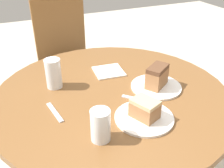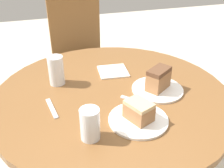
{
  "view_description": "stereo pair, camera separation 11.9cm",
  "coord_description": "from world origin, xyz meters",
  "px_view_note": "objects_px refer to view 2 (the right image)",
  "views": [
    {
      "loc": [
        -0.41,
        -0.94,
        1.38
      ],
      "look_at": [
        0.0,
        0.0,
        0.79
      ],
      "focal_mm": 42.0,
      "sensor_mm": 36.0,
      "label": 1
    },
    {
      "loc": [
        -0.3,
        -0.98,
        1.38
      ],
      "look_at": [
        0.0,
        0.0,
        0.79
      ],
      "focal_mm": 42.0,
      "sensor_mm": 36.0,
      "label": 2
    }
  ],
  "objects_px": {
    "cake_slice_near": "(158,79)",
    "glass_water": "(90,126)",
    "plate_near": "(157,89)",
    "glass_lemonade": "(56,72)",
    "chair": "(82,59)",
    "cake_slice_far": "(139,111)",
    "plate_far": "(138,120)"
  },
  "relations": [
    {
      "from": "plate_near",
      "to": "glass_lemonade",
      "type": "bearing_deg",
      "value": 155.24
    },
    {
      "from": "plate_far",
      "to": "cake_slice_near",
      "type": "bearing_deg",
      "value": 47.44
    },
    {
      "from": "chair",
      "to": "glass_water",
      "type": "height_order",
      "value": "chair"
    },
    {
      "from": "glass_lemonade",
      "to": "chair",
      "type": "bearing_deg",
      "value": 71.42
    },
    {
      "from": "glass_water",
      "to": "chair",
      "type": "bearing_deg",
      "value": 80.71
    },
    {
      "from": "cake_slice_near",
      "to": "glass_water",
      "type": "distance_m",
      "value": 0.43
    },
    {
      "from": "plate_far",
      "to": "glass_water",
      "type": "bearing_deg",
      "value": -168.7
    },
    {
      "from": "cake_slice_far",
      "to": "glass_water",
      "type": "distance_m",
      "value": 0.2
    },
    {
      "from": "cake_slice_near",
      "to": "glass_water",
      "type": "relative_size",
      "value": 1.13
    },
    {
      "from": "chair",
      "to": "plate_far",
      "type": "xyz_separation_m",
      "value": [
        0.0,
        -1.17,
        0.25
      ]
    },
    {
      "from": "glass_lemonade",
      "to": "glass_water",
      "type": "height_order",
      "value": "glass_lemonade"
    },
    {
      "from": "chair",
      "to": "plate_far",
      "type": "bearing_deg",
      "value": -98.77
    },
    {
      "from": "cake_slice_near",
      "to": "glass_lemonade",
      "type": "relative_size",
      "value": 0.97
    },
    {
      "from": "plate_far",
      "to": "cake_slice_far",
      "type": "bearing_deg",
      "value": 0.0
    },
    {
      "from": "glass_water",
      "to": "glass_lemonade",
      "type": "bearing_deg",
      "value": 98.74
    },
    {
      "from": "plate_near",
      "to": "cake_slice_near",
      "type": "bearing_deg",
      "value": 180.0
    },
    {
      "from": "cake_slice_near",
      "to": "glass_lemonade",
      "type": "distance_m",
      "value": 0.48
    },
    {
      "from": "chair",
      "to": "cake_slice_near",
      "type": "xyz_separation_m",
      "value": [
        0.17,
        -0.99,
        0.31
      ]
    },
    {
      "from": "cake_slice_near",
      "to": "cake_slice_far",
      "type": "bearing_deg",
      "value": -132.56
    },
    {
      "from": "chair",
      "to": "glass_lemonade",
      "type": "height_order",
      "value": "chair"
    },
    {
      "from": "cake_slice_near",
      "to": "cake_slice_far",
      "type": "distance_m",
      "value": 0.25
    },
    {
      "from": "chair",
      "to": "plate_near",
      "type": "relative_size",
      "value": 4.12
    },
    {
      "from": "plate_far",
      "to": "cake_slice_near",
      "type": "distance_m",
      "value": 0.26
    },
    {
      "from": "plate_near",
      "to": "glass_water",
      "type": "relative_size",
      "value": 1.96
    },
    {
      "from": "glass_lemonade",
      "to": "cake_slice_far",
      "type": "bearing_deg",
      "value": -55.7
    },
    {
      "from": "plate_far",
      "to": "glass_water",
      "type": "distance_m",
      "value": 0.21
    },
    {
      "from": "plate_far",
      "to": "glass_lemonade",
      "type": "relative_size",
      "value": 1.66
    },
    {
      "from": "chair",
      "to": "glass_water",
      "type": "bearing_deg",
      "value": -108.08
    },
    {
      "from": "chair",
      "to": "glass_lemonade",
      "type": "xyz_separation_m",
      "value": [
        -0.26,
        -0.78,
        0.31
      ]
    },
    {
      "from": "glass_lemonade",
      "to": "cake_slice_near",
      "type": "bearing_deg",
      "value": -24.76
    },
    {
      "from": "cake_slice_far",
      "to": "glass_lemonade",
      "type": "bearing_deg",
      "value": 124.3
    },
    {
      "from": "plate_far",
      "to": "glass_water",
      "type": "relative_size",
      "value": 1.93
    }
  ]
}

